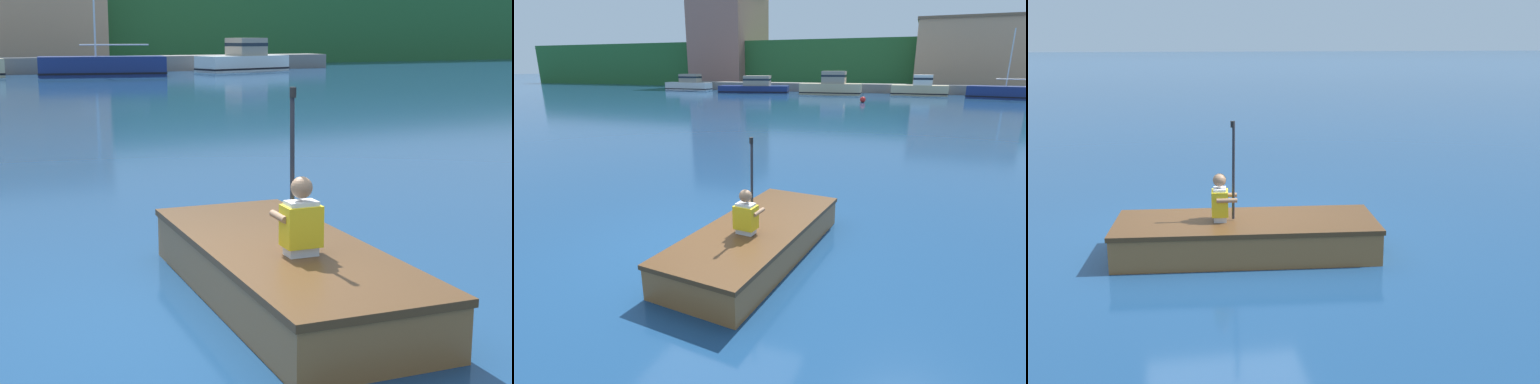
{
  "view_description": "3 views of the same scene",
  "coord_description": "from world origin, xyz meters",
  "views": [
    {
      "loc": [
        -2.24,
        -5.22,
        2.14
      ],
      "look_at": [
        0.78,
        0.68,
        0.81
      ],
      "focal_mm": 55.0,
      "sensor_mm": 36.0,
      "label": 1
    },
    {
      "loc": [
        2.83,
        -4.73,
        2.63
      ],
      "look_at": [
        0.78,
        0.68,
        0.81
      ],
      "focal_mm": 28.0,
      "sensor_mm": 36.0,
      "label": 2
    },
    {
      "loc": [
        8.74,
        -0.87,
        2.74
      ],
      "look_at": [
        0.78,
        0.68,
        0.81
      ],
      "focal_mm": 45.0,
      "sensor_mm": 36.0,
      "label": 3
    }
  ],
  "objects": [
    {
      "name": "ground_plane",
      "position": [
        0.0,
        0.0,
        0.0
      ],
      "size": [
        300.0,
        300.0,
        0.0
      ],
      "primitive_type": "plane",
      "color": "navy"
    },
    {
      "name": "rowboat_foreground",
      "position": [
        0.79,
        0.23,
        0.26
      ],
      "size": [
        1.64,
        3.59,
        0.46
      ],
      "color": "#935B2D",
      "rests_on": "ground"
    },
    {
      "name": "person_paddler",
      "position": [
        0.75,
        -0.14,
        0.75
      ],
      "size": [
        0.38,
        0.36,
        1.29
      ],
      "color": "silver",
      "rests_on": "rowboat_foreground"
    }
  ]
}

